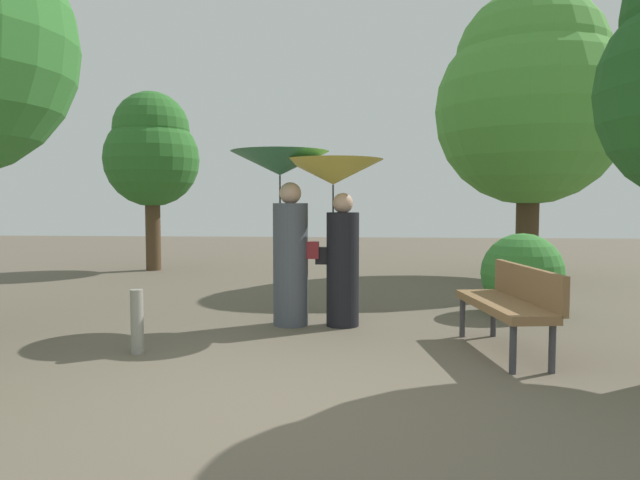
% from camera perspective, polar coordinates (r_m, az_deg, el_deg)
% --- Properties ---
extents(ground_plane, '(40.00, 40.00, 0.00)m').
position_cam_1_polar(ground_plane, '(4.34, -3.40, -15.61)').
color(ground_plane, brown).
extents(person_left, '(1.15, 1.15, 2.04)m').
position_cam_1_polar(person_left, '(6.70, -3.56, 3.63)').
color(person_left, '#474C56').
rests_on(person_left, ground).
extents(person_right, '(1.16, 1.16, 1.94)m').
position_cam_1_polar(person_right, '(6.64, 1.65, 3.54)').
color(person_right, black).
rests_on(person_right, ground).
extents(park_bench, '(0.71, 1.56, 0.83)m').
position_cam_1_polar(park_bench, '(5.79, 18.51, -5.69)').
color(park_bench, '#38383D').
rests_on(park_bench, ground).
extents(tree_near_right, '(3.54, 3.54, 5.43)m').
position_cam_1_polar(tree_near_right, '(11.77, 20.22, 13.29)').
color(tree_near_right, '#42301E').
rests_on(tree_near_right, ground).
extents(tree_mid_left, '(1.99, 1.99, 3.79)m').
position_cam_1_polar(tree_mid_left, '(12.77, -16.44, 8.54)').
color(tree_mid_left, '#4C3823').
rests_on(tree_mid_left, ground).
extents(bush_path_left, '(1.05, 1.05, 1.05)m').
position_cam_1_polar(bush_path_left, '(7.85, 19.51, -3.18)').
color(bush_path_left, '#387F33').
rests_on(bush_path_left, ground).
extents(path_marker_post, '(0.12, 0.12, 0.62)m').
position_cam_1_polar(path_marker_post, '(5.77, -17.77, -7.75)').
color(path_marker_post, gray).
rests_on(path_marker_post, ground).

